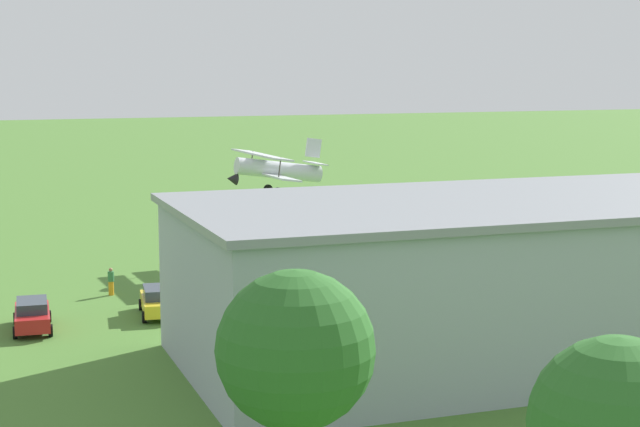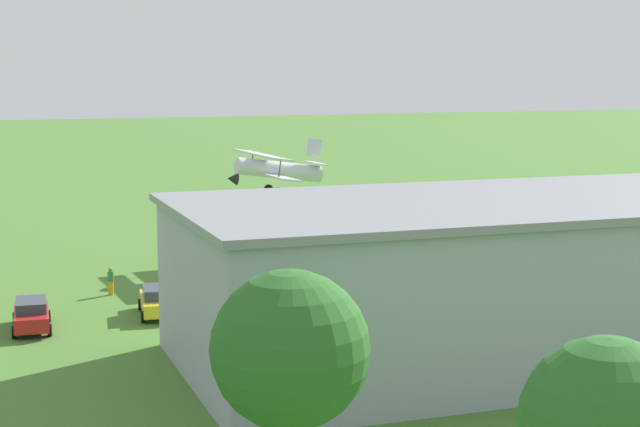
{
  "view_description": "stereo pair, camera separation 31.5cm",
  "coord_description": "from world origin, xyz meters",
  "px_view_note": "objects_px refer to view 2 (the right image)",
  "views": [
    {
      "loc": [
        26.42,
        75.55,
        13.75
      ],
      "look_at": [
        3.47,
        13.71,
        4.3
      ],
      "focal_mm": 57.93,
      "sensor_mm": 36.0,
      "label": 1
    },
    {
      "loc": [
        26.12,
        75.66,
        13.75
      ],
      "look_at": [
        3.47,
        13.71,
        4.3
      ],
      "focal_mm": 57.93,
      "sensor_mm": 36.0,
      "label": 2
    }
  ],
  "objects_px": {
    "person_near_hangar_door": "(262,285)",
    "person_by_parked_cars": "(258,274)",
    "person_watching_takeoff": "(227,293)",
    "person_beside_truck": "(111,281)",
    "car_yellow": "(157,301)",
    "hangar": "(489,278)",
    "person_at_fence_line": "(351,263)",
    "tree_near_perimeter_road": "(290,351)",
    "car_grey": "(552,266)",
    "biplane": "(275,169)",
    "car_red": "(31,314)"
  },
  "relations": [
    {
      "from": "car_yellow",
      "to": "person_by_parked_cars",
      "type": "xyz_separation_m",
      "value": [
        -7.46,
        -5.4,
        -0.05
      ]
    },
    {
      "from": "car_red",
      "to": "person_by_parked_cars",
      "type": "height_order",
      "value": "car_red"
    },
    {
      "from": "car_yellow",
      "to": "person_by_parked_cars",
      "type": "height_order",
      "value": "car_yellow"
    },
    {
      "from": "car_red",
      "to": "tree_near_perimeter_road",
      "type": "bearing_deg",
      "value": 102.69
    },
    {
      "from": "car_yellow",
      "to": "hangar",
      "type": "bearing_deg",
      "value": 134.5
    },
    {
      "from": "car_grey",
      "to": "car_yellow",
      "type": "relative_size",
      "value": 0.98
    },
    {
      "from": "hangar",
      "to": "person_near_hangar_door",
      "type": "height_order",
      "value": "hangar"
    },
    {
      "from": "hangar",
      "to": "car_grey",
      "type": "height_order",
      "value": "hangar"
    },
    {
      "from": "person_watching_takeoff",
      "to": "car_red",
      "type": "bearing_deg",
      "value": 9.15
    },
    {
      "from": "biplane",
      "to": "tree_near_perimeter_road",
      "type": "distance_m",
      "value": 40.52
    },
    {
      "from": "hangar",
      "to": "person_by_parked_cars",
      "type": "relative_size",
      "value": 18.84
    },
    {
      "from": "person_at_fence_line",
      "to": "person_watching_takeoff",
      "type": "bearing_deg",
      "value": 28.71
    },
    {
      "from": "biplane",
      "to": "person_by_parked_cars",
      "type": "relative_size",
      "value": 5.51
    },
    {
      "from": "hangar",
      "to": "person_near_hangar_door",
      "type": "distance_m",
      "value": 17.21
    },
    {
      "from": "car_grey",
      "to": "person_by_parked_cars",
      "type": "height_order",
      "value": "car_grey"
    },
    {
      "from": "hangar",
      "to": "car_grey",
      "type": "xyz_separation_m",
      "value": [
        -12.93,
        -14.53,
        -2.97
      ]
    },
    {
      "from": "person_watching_takeoff",
      "to": "person_beside_truck",
      "type": "height_order",
      "value": "person_beside_truck"
    },
    {
      "from": "car_yellow",
      "to": "person_watching_takeoff",
      "type": "relative_size",
      "value": 2.93
    },
    {
      "from": "person_beside_truck",
      "to": "tree_near_perimeter_road",
      "type": "bearing_deg",
      "value": 91.0
    },
    {
      "from": "biplane",
      "to": "car_yellow",
      "type": "height_order",
      "value": "biplane"
    },
    {
      "from": "biplane",
      "to": "person_by_parked_cars",
      "type": "distance_m",
      "value": 9.58
    },
    {
      "from": "hangar",
      "to": "person_at_fence_line",
      "type": "bearing_deg",
      "value": -92.55
    },
    {
      "from": "person_near_hangar_door",
      "to": "person_by_parked_cars",
      "type": "xyz_separation_m",
      "value": [
        -0.74,
        -3.21,
        0.01
      ]
    },
    {
      "from": "car_grey",
      "to": "person_watching_takeoff",
      "type": "bearing_deg",
      "value": 0.5
    },
    {
      "from": "tree_near_perimeter_road",
      "to": "car_grey",
      "type": "bearing_deg",
      "value": -134.57
    },
    {
      "from": "person_watching_takeoff",
      "to": "biplane",
      "type": "bearing_deg",
      "value": -119.99
    },
    {
      "from": "person_beside_truck",
      "to": "tree_near_perimeter_road",
      "type": "xyz_separation_m",
      "value": [
        -0.57,
        32.64,
        4.27
      ]
    },
    {
      "from": "car_yellow",
      "to": "person_beside_truck",
      "type": "relative_size",
      "value": 2.75
    },
    {
      "from": "person_beside_truck",
      "to": "person_at_fence_line",
      "type": "bearing_deg",
      "value": -179.3
    },
    {
      "from": "car_grey",
      "to": "car_yellow",
      "type": "bearing_deg",
      "value": 2.37
    },
    {
      "from": "hangar",
      "to": "person_watching_takeoff",
      "type": "bearing_deg",
      "value": -57.96
    },
    {
      "from": "car_yellow",
      "to": "person_near_hangar_door",
      "type": "distance_m",
      "value": 7.06
    },
    {
      "from": "hangar",
      "to": "car_red",
      "type": "distance_m",
      "value": 23.85
    },
    {
      "from": "car_yellow",
      "to": "car_red",
      "type": "bearing_deg",
      "value": 7.44
    },
    {
      "from": "person_by_parked_cars",
      "to": "biplane",
      "type": "bearing_deg",
      "value": -115.97
    },
    {
      "from": "biplane",
      "to": "car_red",
      "type": "bearing_deg",
      "value": 36.61
    },
    {
      "from": "hangar",
      "to": "tree_near_perimeter_road",
      "type": "relative_size",
      "value": 3.89
    },
    {
      "from": "person_beside_truck",
      "to": "person_by_parked_cars",
      "type": "bearing_deg",
      "value": 175.62
    },
    {
      "from": "tree_near_perimeter_road",
      "to": "person_beside_truck",
      "type": "bearing_deg",
      "value": -89.0
    },
    {
      "from": "biplane",
      "to": "person_beside_truck",
      "type": "relative_size",
      "value": 5.17
    },
    {
      "from": "hangar",
      "to": "tree_near_perimeter_road",
      "type": "height_order",
      "value": "tree_near_perimeter_road"
    },
    {
      "from": "person_beside_truck",
      "to": "car_grey",
      "type": "bearing_deg",
      "value": 169.76
    },
    {
      "from": "biplane",
      "to": "person_beside_truck",
      "type": "bearing_deg",
      "value": 26.15
    },
    {
      "from": "hangar",
      "to": "person_watching_takeoff",
      "type": "xyz_separation_m",
      "value": [
        8.98,
        -14.34,
        -3.03
      ]
    },
    {
      "from": "hangar",
      "to": "car_yellow",
      "type": "height_order",
      "value": "hangar"
    },
    {
      "from": "biplane",
      "to": "person_by_parked_cars",
      "type": "xyz_separation_m",
      "value": [
        3.3,
        6.78,
        -5.9
      ]
    },
    {
      "from": "car_yellow",
      "to": "person_at_fence_line",
      "type": "relative_size",
      "value": 2.63
    },
    {
      "from": "person_by_parked_cars",
      "to": "car_red",
      "type": "bearing_deg",
      "value": 23.77
    },
    {
      "from": "person_at_fence_line",
      "to": "person_beside_truck",
      "type": "distance_m",
      "value": 15.73
    },
    {
      "from": "hangar",
      "to": "person_beside_truck",
      "type": "relative_size",
      "value": 17.67
    }
  ]
}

